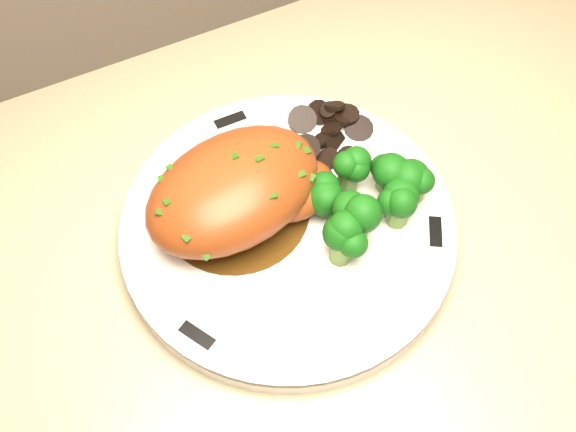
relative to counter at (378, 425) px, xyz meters
name	(u,v)px	position (x,y,z in m)	size (l,w,h in m)	color
counter	(378,425)	(0.00, 0.00, 0.00)	(2.22, 0.73, 1.08)	brown
plate	(288,229)	(-0.10, 0.07, 0.48)	(0.26, 0.26, 0.02)	silver
rim_accent_0	(230,120)	(-0.10, 0.18, 0.49)	(0.03, 0.01, 0.00)	black
rim_accent_1	(197,335)	(-0.20, 0.01, 0.49)	(0.03, 0.01, 0.00)	black
rim_accent_2	(435,232)	(0.00, 0.01, 0.49)	(0.03, 0.01, 0.00)	black
gravy_pool	(235,210)	(-0.13, 0.10, 0.49)	(0.12, 0.12, 0.00)	#3E260B
chicken_breast	(241,190)	(-0.13, 0.09, 0.52)	(0.16, 0.12, 0.06)	brown
mushroom_pile	(319,141)	(-0.04, 0.12, 0.50)	(0.09, 0.07, 0.03)	black
broccoli_florets	(368,197)	(-0.04, 0.05, 0.52)	(0.10, 0.08, 0.04)	#5A7C34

